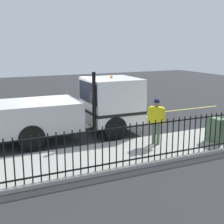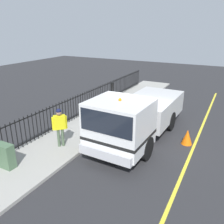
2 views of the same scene
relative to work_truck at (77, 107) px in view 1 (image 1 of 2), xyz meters
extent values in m
plane|color=#2B2B2D|center=(-0.30, -0.38, -1.27)|extent=(50.49, 50.49, 0.00)
cube|color=#A3A099|center=(2.81, -0.38, -1.21)|extent=(2.54, 22.95, 0.12)
cube|color=yellow|center=(-2.52, -0.38, -1.27)|extent=(0.12, 20.65, 0.01)
cube|color=white|center=(0.05, 1.54, 0.15)|extent=(2.34, 2.19, 1.88)
cube|color=black|center=(0.05, 1.54, 0.56)|extent=(2.16, 2.23, 0.83)
cube|color=silver|center=(-0.07, -2.03, -0.23)|extent=(2.39, 4.04, 1.12)
cube|color=silver|center=(0.08, 2.68, -0.64)|extent=(2.16, 0.27, 0.36)
cube|color=black|center=(0.05, 1.54, -0.26)|extent=(2.36, 2.21, 0.12)
cylinder|color=black|center=(-0.98, 1.25, -0.79)|extent=(0.33, 0.97, 0.96)
cylinder|color=black|center=(1.05, 1.19, -0.79)|extent=(0.33, 0.97, 0.96)
cylinder|color=black|center=(-1.08, -2.00, -0.79)|extent=(0.33, 0.97, 0.96)
cylinder|color=black|center=(0.95, -2.07, -0.79)|extent=(0.33, 0.97, 0.96)
sphere|color=orange|center=(0.05, 1.54, 1.14)|extent=(0.12, 0.12, 0.12)
cylinder|color=black|center=(1.00, 0.35, 0.34)|extent=(0.14, 0.14, 2.25)
cube|color=yellow|center=(2.54, 2.16, -0.04)|extent=(0.49, 0.50, 0.60)
sphere|color=#997051|center=(2.54, 2.16, 0.37)|extent=(0.22, 0.22, 0.22)
sphere|color=#14193F|center=(2.54, 2.16, 0.45)|extent=(0.21, 0.21, 0.21)
cylinder|color=#4C6047|center=(2.60, 2.22, -0.75)|extent=(0.12, 0.12, 0.81)
cylinder|color=#4C6047|center=(2.48, 2.10, -0.75)|extent=(0.12, 0.12, 0.81)
cylinder|color=yellow|center=(2.73, 2.35, -0.07)|extent=(0.09, 0.09, 0.57)
cylinder|color=yellow|center=(2.36, 1.97, -0.07)|extent=(0.09, 0.09, 0.57)
cylinder|color=black|center=(3.93, -3.33, -0.49)|extent=(0.04, 0.04, 1.32)
cylinder|color=black|center=(3.93, -3.11, -0.49)|extent=(0.04, 0.04, 1.32)
cylinder|color=black|center=(3.93, -2.88, -0.49)|extent=(0.04, 0.04, 1.32)
cylinder|color=black|center=(3.93, -2.65, -0.49)|extent=(0.04, 0.04, 1.32)
cylinder|color=black|center=(3.93, -2.43, -0.49)|extent=(0.04, 0.04, 1.32)
cylinder|color=black|center=(3.93, -2.20, -0.49)|extent=(0.04, 0.04, 1.32)
cylinder|color=black|center=(3.93, -1.97, -0.49)|extent=(0.04, 0.04, 1.32)
cylinder|color=black|center=(3.93, -1.75, -0.49)|extent=(0.04, 0.04, 1.32)
cylinder|color=black|center=(3.93, -1.52, -0.49)|extent=(0.04, 0.04, 1.32)
cylinder|color=black|center=(3.93, -1.29, -0.49)|extent=(0.04, 0.04, 1.32)
cylinder|color=black|center=(3.93, -1.07, -0.49)|extent=(0.04, 0.04, 1.32)
cylinder|color=black|center=(3.93, -0.84, -0.49)|extent=(0.04, 0.04, 1.32)
cylinder|color=black|center=(3.93, -0.61, -0.49)|extent=(0.04, 0.04, 1.32)
cylinder|color=black|center=(3.93, -0.38, -0.49)|extent=(0.04, 0.04, 1.32)
cylinder|color=black|center=(3.93, -0.16, -0.49)|extent=(0.04, 0.04, 1.32)
cylinder|color=black|center=(3.93, 0.07, -0.49)|extent=(0.04, 0.04, 1.32)
cylinder|color=black|center=(3.93, 0.30, -0.49)|extent=(0.04, 0.04, 1.32)
cylinder|color=black|center=(3.93, 0.52, -0.49)|extent=(0.04, 0.04, 1.32)
cylinder|color=black|center=(3.93, 0.75, -0.49)|extent=(0.04, 0.04, 1.32)
cylinder|color=black|center=(3.93, 0.98, -0.49)|extent=(0.04, 0.04, 1.32)
cylinder|color=black|center=(3.93, 1.20, -0.49)|extent=(0.04, 0.04, 1.32)
cylinder|color=black|center=(3.93, 1.43, -0.49)|extent=(0.04, 0.04, 1.32)
cylinder|color=black|center=(3.93, 1.66, -0.49)|extent=(0.04, 0.04, 1.32)
cylinder|color=black|center=(3.93, 1.88, -0.49)|extent=(0.04, 0.04, 1.32)
cylinder|color=black|center=(3.93, 2.11, -0.49)|extent=(0.04, 0.04, 1.32)
cylinder|color=black|center=(3.93, 2.34, -0.49)|extent=(0.04, 0.04, 1.32)
cylinder|color=black|center=(3.93, 2.56, -0.49)|extent=(0.04, 0.04, 1.32)
cylinder|color=black|center=(3.93, 2.79, -0.49)|extent=(0.04, 0.04, 1.32)
cylinder|color=black|center=(3.93, 3.02, -0.49)|extent=(0.04, 0.04, 1.32)
cylinder|color=black|center=(3.93, 3.24, -0.49)|extent=(0.04, 0.04, 1.32)
cylinder|color=black|center=(3.93, 3.47, -0.49)|extent=(0.04, 0.04, 1.32)
cylinder|color=black|center=(3.93, 3.70, -0.49)|extent=(0.04, 0.04, 1.32)
cylinder|color=black|center=(3.93, 3.92, -0.49)|extent=(0.04, 0.04, 1.32)
cube|color=black|center=(3.93, -0.38, 0.07)|extent=(0.04, 19.51, 0.04)
cube|color=black|center=(3.93, -0.38, -0.99)|extent=(0.04, 19.51, 0.04)
cube|color=#4C6B4C|center=(3.27, 4.37, -0.69)|extent=(0.69, 0.35, 0.92)
cone|color=orange|center=(-2.17, -0.82, -0.93)|extent=(0.48, 0.48, 0.69)
camera|label=1|loc=(11.92, -4.14, 2.50)|focal=50.59mm
camera|label=2|loc=(-3.61, 9.04, 3.69)|focal=37.28mm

